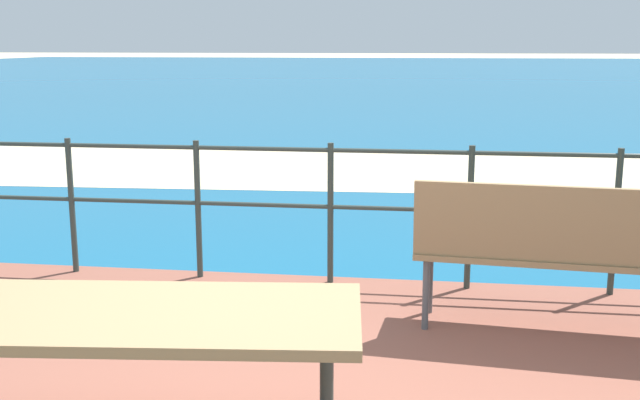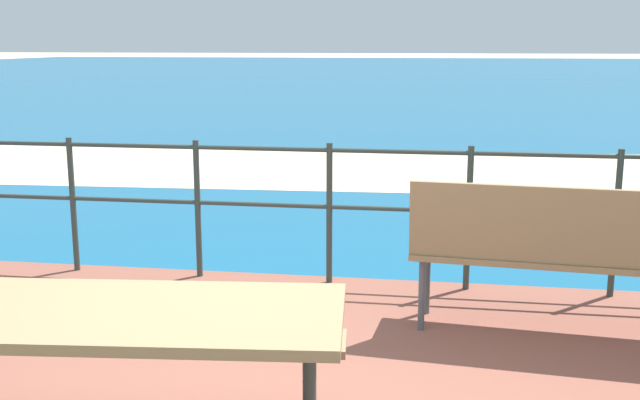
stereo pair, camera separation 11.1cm
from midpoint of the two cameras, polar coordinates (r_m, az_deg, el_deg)
The scene contains 5 objects.
sea_water at distance 42.87m, azimuth 7.05°, elevation 9.28°, with size 90.00×90.00×0.01m, color #145B84.
beach_strip at distance 10.96m, azimuth 4.07°, elevation 2.37°, with size 54.00×3.62×0.01m, color beige.
picnic_table at distance 2.93m, azimuth -16.34°, elevation -11.47°, with size 1.92×1.52×0.79m.
park_bench at distance 4.66m, azimuth 17.07°, elevation -3.22°, with size 1.76×0.56×0.93m.
railing_fence at distance 5.45m, azimuth 0.21°, elevation 0.18°, with size 5.94×0.04×1.03m.
Camera 1 is at (0.66, -2.84, 1.79)m, focal length 42.81 mm.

